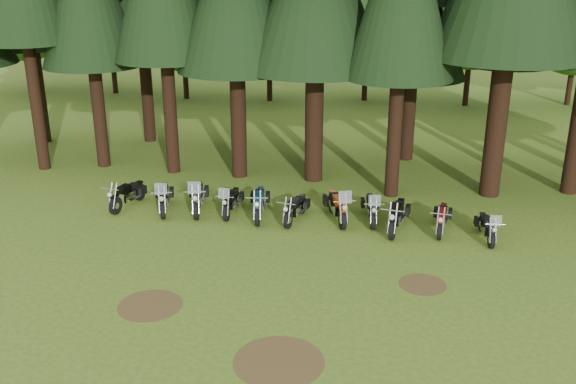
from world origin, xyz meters
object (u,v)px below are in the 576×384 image
object	(u,v)px
motorcycle_2	(198,198)
motorcycle_4	(259,204)
motorcycle_0	(128,195)
motorcycle_9	(442,219)
motorcycle_5	(295,209)
motorcycle_6	(337,207)
motorcycle_1	(164,199)
motorcycle_3	(231,202)
motorcycle_10	(487,228)
motorcycle_8	(397,217)
motorcycle_7	(371,209)

from	to	relation	value
motorcycle_2	motorcycle_4	xyz separation A→B (m)	(2.41, -0.18, -0.02)
motorcycle_0	motorcycle_9	bearing A→B (deg)	9.80
motorcycle_5	motorcycle_4	bearing A→B (deg)	-175.31
motorcycle_4	motorcycle_6	size ratio (longest dim) A/B	1.00
motorcycle_0	motorcycle_1	size ratio (longest dim) A/B	0.96
motorcycle_0	motorcycle_6	xyz separation A→B (m)	(8.10, -0.01, 0.05)
motorcycle_2	motorcycle_4	bearing A→B (deg)	-17.33
motorcycle_0	motorcycle_2	world-z (taller)	motorcycle_2
motorcycle_3	motorcycle_10	size ratio (longest dim) A/B	1.07
motorcycle_6	motorcycle_8	bearing A→B (deg)	-32.30
motorcycle_8	motorcycle_9	distance (m)	1.57
motorcycle_5	motorcycle_9	size ratio (longest dim) A/B	0.99
motorcycle_2	motorcycle_0	bearing A→B (deg)	167.67
motorcycle_2	motorcycle_8	xyz separation A→B (m)	(7.45, -0.59, -0.02)
motorcycle_1	motorcycle_8	size ratio (longest dim) A/B	0.96
motorcycle_10	motorcycle_9	bearing A→B (deg)	155.74
motorcycle_10	motorcycle_3	bearing A→B (deg)	168.56
motorcycle_8	motorcycle_5	bearing A→B (deg)	-175.51
motorcycle_0	motorcycle_1	bearing A→B (deg)	5.27
motorcycle_0	motorcycle_7	size ratio (longest dim) A/B	1.01
motorcycle_6	motorcycle_5	bearing A→B (deg)	172.06
motorcycle_2	motorcycle_9	size ratio (longest dim) A/B	1.16
motorcycle_6	motorcycle_2	bearing A→B (deg)	161.18
motorcycle_8	motorcycle_10	world-z (taller)	motorcycle_10
motorcycle_7	motorcycle_10	bearing A→B (deg)	-21.62
motorcycle_0	motorcycle_1	xyz separation A→B (m)	(1.52, -0.17, 0.03)
motorcycle_5	motorcycle_9	xyz separation A→B (m)	(5.22, -0.09, 0.00)
motorcycle_4	motorcycle_5	bearing A→B (deg)	-14.13
motorcycle_3	motorcycle_7	bearing A→B (deg)	0.81
motorcycle_1	motorcycle_5	xyz separation A→B (m)	(5.07, -0.12, -0.05)
motorcycle_5	motorcycle_8	xyz separation A→B (m)	(3.66, -0.26, 0.06)
motorcycle_4	motorcycle_8	world-z (taller)	motorcycle_8
motorcycle_1	motorcycle_3	size ratio (longest dim) A/B	1.09
motorcycle_3	motorcycle_4	distance (m)	1.11
motorcycle_0	motorcycle_6	distance (m)	8.10
motorcycle_1	motorcycle_9	bearing A→B (deg)	-18.28
motorcycle_0	motorcycle_8	world-z (taller)	motorcycle_8
motorcycle_6	motorcycle_10	distance (m)	5.27
motorcycle_3	motorcycle_2	bearing A→B (deg)	177.92
motorcycle_1	motorcycle_10	world-z (taller)	motorcycle_1
motorcycle_0	motorcycle_1	world-z (taller)	motorcycle_1
motorcycle_5	motorcycle_6	size ratio (longest dim) A/B	0.88
motorcycle_5	motorcycle_9	world-z (taller)	motorcycle_9
motorcycle_4	motorcycle_5	xyz separation A→B (m)	(1.38, -0.15, -0.06)
motorcycle_4	motorcycle_7	xyz separation A→B (m)	(4.11, 0.27, -0.04)
motorcycle_1	motorcycle_3	distance (m)	2.59
motorcycle_6	motorcycle_10	size ratio (longest dim) A/B	1.20
motorcycle_1	motorcycle_10	size ratio (longest dim) A/B	1.16
motorcycle_0	motorcycle_3	world-z (taller)	motorcycle_3
motorcycle_9	motorcycle_10	size ratio (longest dim) A/B	1.07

